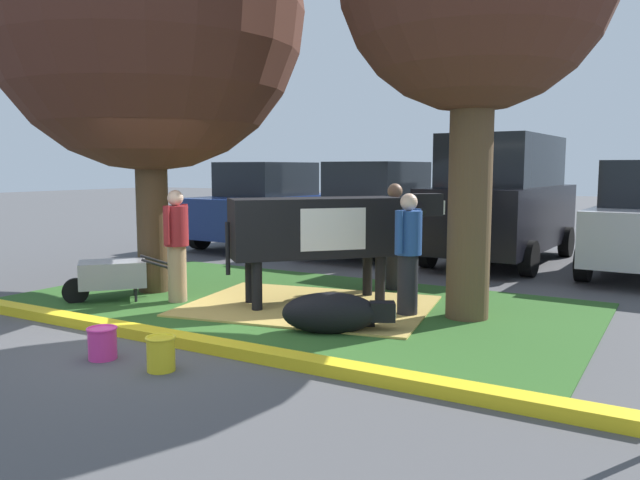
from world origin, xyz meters
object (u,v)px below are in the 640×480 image
Objects in this scene: shade_tree_left at (146,13)px; cow_holstein at (323,228)px; wheelbarrow at (111,275)px; calf_lying at (333,313)px; suv_black at (502,199)px; person_visitor_far at (176,243)px; sedan_blue at (267,205)px; person_handler at (394,233)px; sedan_red at (378,209)px; bucket_yellow at (161,353)px; person_visitor_near at (408,252)px; bucket_pink at (102,342)px.

shade_tree_left reaches higher than cow_holstein.
cow_holstein reaches higher than wheelbarrow.
calf_lying is 0.28× the size of suv_black.
person_visitor_far is 1.14× the size of wheelbarrow.
sedan_blue is at bearing 105.92° from wheelbarrow.
shade_tree_left is at bearing -71.79° from sedan_blue.
sedan_red reaches higher than person_handler.
suv_black reaches higher than sedan_blue.
bucket_yellow is (-0.31, -4.69, -0.72)m from person_handler.
person_visitor_far is at bearing -165.17° from person_visitor_near.
person_visitor_near is 7.83m from sedan_blue.
person_visitor_far is at bearing -133.80° from person_handler.
person_handler is 4.75m from bucket_yellow.
calf_lying reaches higher than bucket_pink.
person_visitor_near is (1.30, -0.09, -0.23)m from cow_holstein.
shade_tree_left is at bearing 154.74° from person_visitor_far.
person_visitor_near is at bearing -41.84° from sedan_blue.
sedan_blue is (-3.90, 8.40, 0.82)m from bucket_pink.
calf_lying is 0.93× the size of wheelbarrow.
calf_lying is 2.79m from person_visitor_far.
bucket_yellow reaches higher than bucket_pink.
person_visitor_near is at bearing 70.13° from calf_lying.
bucket_yellow is (-1.17, -3.15, -0.67)m from person_visitor_near.
shade_tree_left reaches higher than wheelbarrow.
person_handler is 4.22m from wheelbarrow.
calf_lying is 3.92× the size of bucket_yellow.
sedan_red is at bearing 118.59° from person_handler.
shade_tree_left is 5.24m from bucket_pink.
sedan_red is (0.20, 6.16, 0.14)m from person_visitor_far.
person_visitor_far is 6.63m from sedan_blue.
shade_tree_left is at bearing 126.59° from bucket_pink.
sedan_red reaches higher than person_visitor_near.
person_visitor_near is at bearing -60.74° from person_handler.
person_handler reaches higher than bucket_yellow.
person_visitor_far is at bearing 26.22° from wheelbarrow.
cow_holstein is 2.06m from person_visitor_far.
sedan_red is at bearing 118.78° from person_visitor_near.
shade_tree_left is 3.42m from person_visitor_far.
bucket_pink is (1.19, -2.35, -0.68)m from person_visitor_far.
sedan_red is at bearing 107.30° from cow_holstein.
sedan_blue is (-2.71, 6.05, 0.14)m from person_visitor_far.
wheelbarrow is (-0.86, -0.42, -0.46)m from person_visitor_far.
person_handler is 1.04× the size of person_visitor_far.
person_visitor_far is 6.17m from sedan_red.
sedan_red is (-2.50, 6.51, 0.75)m from calf_lying.
bucket_pink is (2.05, -1.92, -0.22)m from wheelbarrow.
shade_tree_left is 6.73m from sedan_blue.
calf_lying is 2.51m from bucket_pink.
sedan_red is (-2.93, 5.33, 0.14)m from person_visitor_near.
sedan_red is at bearing 111.04° from calf_lying.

